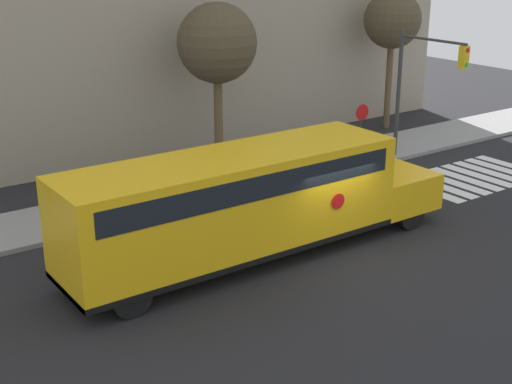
# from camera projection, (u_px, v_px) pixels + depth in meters

# --- Properties ---
(ground_plane) EXTENTS (60.00, 60.00, 0.00)m
(ground_plane) POSITION_uv_depth(u_px,v_px,m) (329.00, 250.00, 20.40)
(ground_plane) COLOR black
(sidewalk_strip) EXTENTS (44.00, 3.00, 0.15)m
(sidewalk_strip) POSITION_uv_depth(u_px,v_px,m) (210.00, 187.00, 25.38)
(sidewalk_strip) COLOR gray
(sidewalk_strip) RESTS_ON ground
(crosswalk_stripes) EXTENTS (5.40, 3.20, 0.01)m
(crosswalk_stripes) POSITION_uv_depth(u_px,v_px,m) (472.00, 177.00, 26.72)
(crosswalk_stripes) COLOR white
(crosswalk_stripes) RESTS_ON ground
(school_bus) EXTENTS (11.83, 2.57, 3.08)m
(school_bus) POSITION_uv_depth(u_px,v_px,m) (246.00, 200.00, 19.28)
(school_bus) COLOR yellow
(school_bus) RESTS_ON ground
(stop_sign) EXTENTS (0.62, 0.10, 2.53)m
(stop_sign) POSITION_uv_depth(u_px,v_px,m) (361.00, 127.00, 27.27)
(stop_sign) COLOR #38383A
(stop_sign) RESTS_ON ground
(traffic_light) EXTENTS (0.28, 3.26, 5.16)m
(traffic_light) POSITION_uv_depth(u_px,v_px,m) (420.00, 78.00, 27.19)
(traffic_light) COLOR #38383A
(traffic_light) RESTS_ON ground
(tree_near_sidewalk) EXTENTS (2.60, 2.60, 6.32)m
(tree_near_sidewalk) POSITION_uv_depth(u_px,v_px,m) (392.00, 21.00, 32.12)
(tree_near_sidewalk) COLOR brown
(tree_near_sidewalk) RESTS_ON ground
(tree_far_sidewalk) EXTENTS (3.01, 3.01, 6.29)m
(tree_far_sidewalk) POSITION_uv_depth(u_px,v_px,m) (217.00, 44.00, 26.52)
(tree_far_sidewalk) COLOR brown
(tree_far_sidewalk) RESTS_ON ground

